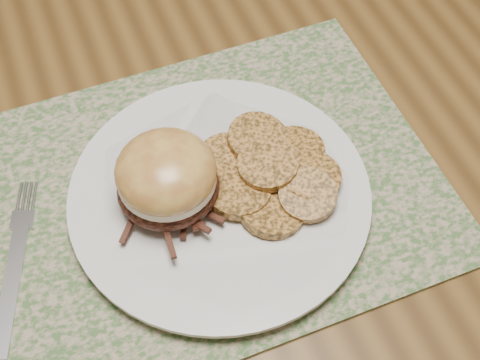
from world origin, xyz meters
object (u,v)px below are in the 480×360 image
at_px(dining_table, 303,150).
at_px(dinner_plate, 220,196).
at_px(pork_sandwich, 167,178).
at_px(fork, 15,263).

relative_size(dining_table, dinner_plate, 5.77).
distance_m(dining_table, dinner_plate, 0.18).
bearing_deg(dining_table, pork_sandwich, -157.22).
relative_size(dining_table, pork_sandwich, 15.86).
height_order(dinner_plate, pork_sandwich, pork_sandwich).
height_order(pork_sandwich, fork, pork_sandwich).
distance_m(dinner_plate, pork_sandwich, 0.06).
distance_m(dining_table, pork_sandwich, 0.23).
height_order(dinner_plate, fork, dinner_plate).
bearing_deg(pork_sandwich, dining_table, 25.14).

